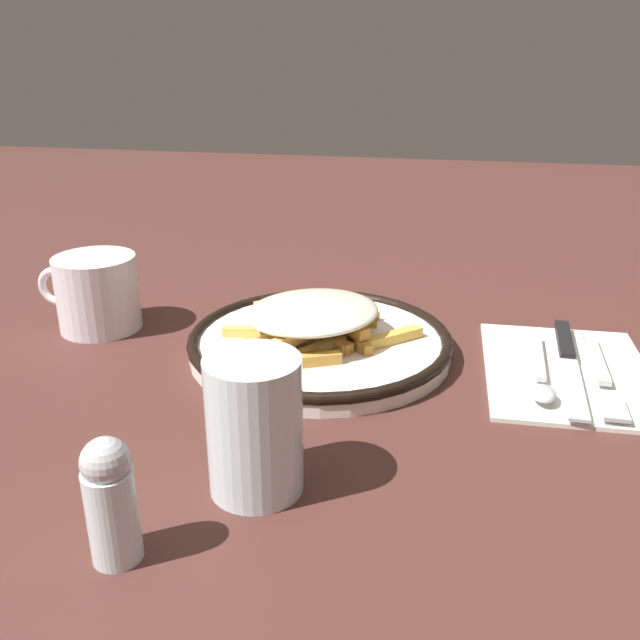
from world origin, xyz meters
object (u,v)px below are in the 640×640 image
at_px(knife, 568,357).
at_px(coffee_mug, 97,293).
at_px(water_glass, 250,425).
at_px(salt_shaker, 111,500).
at_px(spoon, 541,378).
at_px(fries_heap, 314,318).
at_px(fork, 602,374).
at_px(plate, 320,342).
at_px(napkin, 568,372).

xyz_separation_m(knife, coffee_mug, (0.50, -0.00, 0.03)).
relative_size(water_glass, salt_shaker, 1.20).
bearing_deg(spoon, salt_shaker, 45.05).
bearing_deg(knife, spoon, 60.43).
distance_m(fries_heap, fork, 0.28).
distance_m(plate, fries_heap, 0.03).
bearing_deg(napkin, coffee_mug, -2.61).
bearing_deg(spoon, fork, -158.39).
bearing_deg(fork, coffee_mug, -3.79).
bearing_deg(coffee_mug, water_glass, 135.11).
distance_m(fork, knife, 0.04).
relative_size(spoon, coffee_mug, 1.31).
bearing_deg(napkin, salt_shaker, 45.53).
distance_m(napkin, spoon, 0.05).
distance_m(fries_heap, spoon, 0.23).
distance_m(spoon, water_glass, 0.30).
xyz_separation_m(napkin, spoon, (0.03, 0.03, 0.01)).
height_order(knife, coffee_mug, coffee_mug).
xyz_separation_m(water_glass, salt_shaker, (0.06, 0.09, -0.01)).
bearing_deg(knife, plate, 3.41).
bearing_deg(fries_heap, spoon, 171.12).
bearing_deg(water_glass, napkin, -137.30).
bearing_deg(plate, fork, 176.58).
distance_m(fork, spoon, 0.06).
distance_m(plate, spoon, 0.22).
bearing_deg(salt_shaker, coffee_mug, -60.57).
xyz_separation_m(fries_heap, spoon, (-0.22, 0.03, -0.03)).
height_order(plate, coffee_mug, coffee_mug).
distance_m(plate, water_glass, 0.24).
height_order(fries_heap, coffee_mug, coffee_mug).
height_order(coffee_mug, salt_shaker, salt_shaker).
bearing_deg(plate, salt_shaker, 78.51).
relative_size(plate, fries_heap, 1.33).
xyz_separation_m(napkin, knife, (-0.00, -0.02, 0.01)).
bearing_deg(fries_heap, plate, -143.81).
height_order(fries_heap, knife, fries_heap).
distance_m(plate, fork, 0.27).
bearing_deg(napkin, water_glass, 42.70).
relative_size(napkin, spoon, 1.39).
height_order(fries_heap, salt_shaker, salt_shaker).
height_order(fork, spoon, spoon).
height_order(plate, napkin, plate).
height_order(fork, water_glass, water_glass).
bearing_deg(fork, fries_heap, -2.47).
height_order(napkin, spoon, spoon).
height_order(fries_heap, fork, fries_heap).
distance_m(plate, knife, 0.25).
bearing_deg(napkin, plate, -0.97).
relative_size(napkin, knife, 1.01).
xyz_separation_m(water_glass, coffee_mug, (0.25, -0.25, -0.01)).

